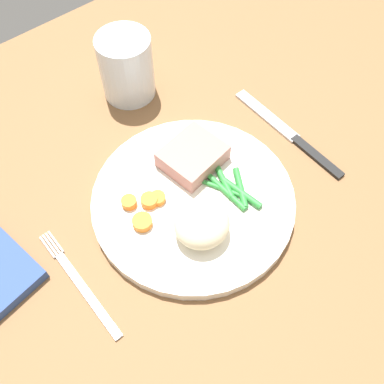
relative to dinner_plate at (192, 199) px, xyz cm
name	(u,v)px	position (x,y,z in cm)	size (l,w,h in cm)	color
dining_table	(207,198)	(2.46, -0.25, -1.80)	(120.00, 90.00, 2.00)	brown
dinner_plate	(192,199)	(0.00, 0.00, 0.00)	(26.34, 26.34, 1.60)	white
meat_portion	(193,156)	(3.56, 4.15, 2.09)	(7.79, 6.71, 2.57)	#B2756B
mashed_potatoes	(202,224)	(-2.37, -4.74, 2.86)	(6.81, 6.53, 4.11)	beige
carrot_slices	(145,207)	(-5.75, 2.33, 1.32)	(5.83, 5.59, 1.08)	orange
green_beans	(231,188)	(4.56, -2.45, 1.21)	(5.52, 9.28, 0.89)	#2D8C38
fork	(80,283)	(-17.45, -0.26, -0.60)	(1.44, 16.60, 0.40)	silver
knife	(290,135)	(18.21, -0.29, -0.60)	(1.70, 20.50, 0.64)	black
water_glass	(127,70)	(5.44, 21.74, 3.55)	(7.95, 7.95, 9.95)	silver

